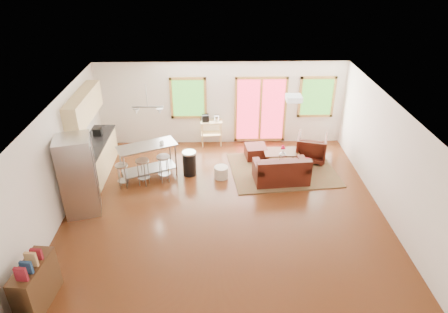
{
  "coord_description": "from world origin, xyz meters",
  "views": [
    {
      "loc": [
        -0.2,
        -7.97,
        5.7
      ],
      "look_at": [
        0.0,
        0.3,
        1.2
      ],
      "focal_mm": 32.0,
      "sensor_mm": 36.0,
      "label": 1
    }
  ],
  "objects_px": {
    "rug": "(283,170)",
    "loveseat": "(281,172)",
    "coffee_table": "(281,153)",
    "armchair": "(312,146)",
    "refrigerator": "(78,176)",
    "kitchen_cart": "(210,124)",
    "island": "(148,156)",
    "ottoman": "(256,152)"
  },
  "relations": [
    {
      "from": "rug",
      "to": "kitchen_cart",
      "type": "height_order",
      "value": "kitchen_cart"
    },
    {
      "from": "kitchen_cart",
      "to": "ottoman",
      "type": "bearing_deg",
      "value": -34.63
    },
    {
      "from": "armchair",
      "to": "ottoman",
      "type": "xyz_separation_m",
      "value": [
        -1.61,
        0.13,
        -0.23
      ]
    },
    {
      "from": "island",
      "to": "armchair",
      "type": "bearing_deg",
      "value": 10.93
    },
    {
      "from": "armchair",
      "to": "rug",
      "type": "bearing_deg",
      "value": 49.32
    },
    {
      "from": "rug",
      "to": "ottoman",
      "type": "bearing_deg",
      "value": 133.6
    },
    {
      "from": "island",
      "to": "rug",
      "type": "bearing_deg",
      "value": 4.36
    },
    {
      "from": "loveseat",
      "to": "coffee_table",
      "type": "distance_m",
      "value": 1.0
    },
    {
      "from": "island",
      "to": "kitchen_cart",
      "type": "bearing_deg",
      "value": 49.53
    },
    {
      "from": "rug",
      "to": "kitchen_cart",
      "type": "bearing_deg",
      "value": 140.86
    },
    {
      "from": "rug",
      "to": "kitchen_cart",
      "type": "relative_size",
      "value": 2.81
    },
    {
      "from": "coffee_table",
      "to": "armchair",
      "type": "distance_m",
      "value": 0.94
    },
    {
      "from": "rug",
      "to": "refrigerator",
      "type": "xyz_separation_m",
      "value": [
        -5.03,
        -1.77,
        0.95
      ]
    },
    {
      "from": "refrigerator",
      "to": "kitchen_cart",
      "type": "bearing_deg",
      "value": 33.93
    },
    {
      "from": "rug",
      "to": "ottoman",
      "type": "xyz_separation_m",
      "value": [
        -0.7,
        0.73,
        0.18
      ]
    },
    {
      "from": "loveseat",
      "to": "coffee_table",
      "type": "bearing_deg",
      "value": 76.58
    },
    {
      "from": "coffee_table",
      "to": "kitchen_cart",
      "type": "height_order",
      "value": "kitchen_cart"
    },
    {
      "from": "coffee_table",
      "to": "island",
      "type": "distance_m",
      "value": 3.76
    },
    {
      "from": "refrigerator",
      "to": "island",
      "type": "relative_size",
      "value": 1.17
    },
    {
      "from": "ottoman",
      "to": "refrigerator",
      "type": "bearing_deg",
      "value": -150.0
    },
    {
      "from": "ottoman",
      "to": "refrigerator",
      "type": "xyz_separation_m",
      "value": [
        -4.33,
        -2.5,
        0.76
      ]
    },
    {
      "from": "armchair",
      "to": "kitchen_cart",
      "type": "distance_m",
      "value": 3.13
    },
    {
      "from": "rug",
      "to": "armchair",
      "type": "xyz_separation_m",
      "value": [
        0.91,
        0.61,
        0.41
      ]
    },
    {
      "from": "armchair",
      "to": "ottoman",
      "type": "bearing_deg",
      "value": 11.13
    },
    {
      "from": "loveseat",
      "to": "armchair",
      "type": "height_order",
      "value": "armchair"
    },
    {
      "from": "armchair",
      "to": "ottoman",
      "type": "height_order",
      "value": "armchair"
    },
    {
      "from": "coffee_table",
      "to": "island",
      "type": "relative_size",
      "value": 0.6
    },
    {
      "from": "loveseat",
      "to": "island",
      "type": "distance_m",
      "value": 3.57
    },
    {
      "from": "rug",
      "to": "island",
      "type": "xyz_separation_m",
      "value": [
        -3.68,
        -0.28,
        0.65
      ]
    },
    {
      "from": "island",
      "to": "kitchen_cart",
      "type": "distance_m",
      "value": 2.54
    },
    {
      "from": "rug",
      "to": "armchair",
      "type": "bearing_deg",
      "value": 33.7
    },
    {
      "from": "armchair",
      "to": "island",
      "type": "relative_size",
      "value": 0.52
    },
    {
      "from": "coffee_table",
      "to": "kitchen_cart",
      "type": "bearing_deg",
      "value": 147.98
    },
    {
      "from": "coffee_table",
      "to": "rug",
      "type": "bearing_deg",
      "value": -89.76
    },
    {
      "from": "armchair",
      "to": "island",
      "type": "height_order",
      "value": "island"
    },
    {
      "from": "rug",
      "to": "refrigerator",
      "type": "relative_size",
      "value": 1.49
    },
    {
      "from": "rug",
      "to": "loveseat",
      "type": "relative_size",
      "value": 1.93
    },
    {
      "from": "refrigerator",
      "to": "kitchen_cart",
      "type": "distance_m",
      "value": 4.55
    },
    {
      "from": "loveseat",
      "to": "island",
      "type": "xyz_separation_m",
      "value": [
        -3.53,
        0.32,
        0.37
      ]
    },
    {
      "from": "coffee_table",
      "to": "armchair",
      "type": "relative_size",
      "value": 1.16
    },
    {
      "from": "coffee_table",
      "to": "ottoman",
      "type": "xyz_separation_m",
      "value": [
        -0.7,
        0.35,
        -0.14
      ]
    },
    {
      "from": "refrigerator",
      "to": "island",
      "type": "xyz_separation_m",
      "value": [
        1.34,
        1.49,
        -0.3
      ]
    }
  ]
}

